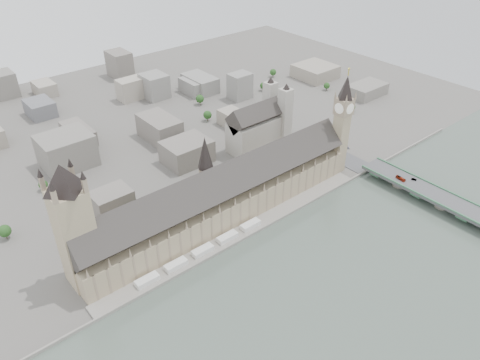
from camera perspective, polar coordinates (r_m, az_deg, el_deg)
ground at (r=397.86m, az=-0.48°, el=-6.02°), size 900.00×900.00×0.00m
river_thames at (r=327.08m, az=19.49°, el=-19.87°), size 600.00×600.00×0.00m
embankment_wall at (r=388.11m, az=0.94°, el=-6.92°), size 600.00×1.50×3.00m
river_terrace at (r=392.78m, az=0.22°, el=-6.44°), size 270.00×15.00×2.00m
terrace_tents at (r=372.83m, az=-4.59°, el=-8.55°), size 118.00×7.00×4.00m
palace_of_westminster at (r=396.39m, az=-2.31°, el=-2.09°), size 265.00×40.73×55.44m
elizabeth_tower at (r=457.31m, az=12.39°, el=7.40°), size 17.00×17.00×107.50m
victoria_tower at (r=337.39m, az=-19.73°, el=-4.71°), size 30.00×30.00×100.00m
central_tower at (r=376.41m, az=-4.22°, el=2.15°), size 13.00×13.00×48.00m
westminster_bridge at (r=459.57m, az=22.67°, el=-2.13°), size 25.00×325.00×10.25m
westminster_abbey at (r=506.07m, az=2.36°, el=6.62°), size 68.00×36.00×64.00m
city_skyline_inland at (r=570.71m, az=-16.51°, el=7.78°), size 720.00×360.00×38.00m
park_trees at (r=427.70m, az=-6.65°, el=-1.84°), size 110.00×30.00×15.00m
red_bus_north at (r=465.46m, az=18.99°, el=0.18°), size 3.47×10.38×2.84m
car_silver at (r=469.59m, az=20.45°, el=0.08°), size 3.51×5.03×1.57m
car_approach at (r=505.00m, az=12.98°, el=3.88°), size 3.22×5.90×1.62m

